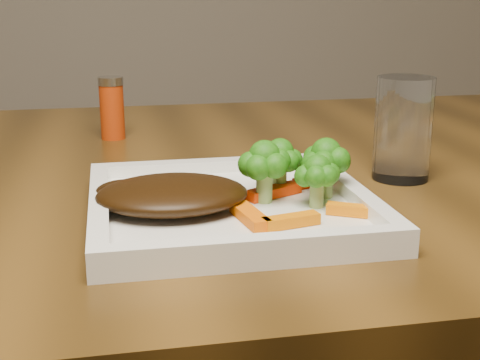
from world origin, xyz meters
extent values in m
cube|color=white|center=(0.02, -0.17, 0.76)|extent=(0.27, 0.27, 0.01)
ellipsoid|color=black|center=(-0.04, -0.17, 0.78)|extent=(0.15, 0.12, 0.03)
cube|color=orange|center=(0.06, -0.24, 0.77)|extent=(0.06, 0.03, 0.01)
cube|color=orange|center=(0.13, -0.22, 0.77)|extent=(0.05, 0.03, 0.01)
cube|color=#EB6103|center=(0.03, -0.22, 0.77)|extent=(0.03, 0.07, 0.01)
cube|color=red|center=(0.12, -0.12, 0.77)|extent=(0.05, 0.03, 0.01)
cube|color=#FF3604|center=(0.07, -0.15, 0.77)|extent=(0.06, 0.04, 0.01)
cylinder|color=#B13109|center=(-0.09, 0.21, 0.80)|extent=(0.04, 0.04, 0.09)
cylinder|color=silver|center=(0.24, -0.07, 0.81)|extent=(0.09, 0.09, 0.12)
camera|label=1|loc=(-0.09, -0.78, 0.97)|focal=50.00mm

